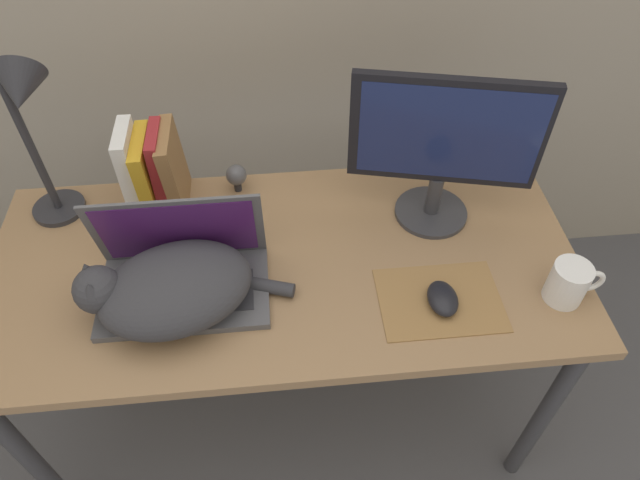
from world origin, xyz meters
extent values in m
cube|color=#93704C|center=(0.00, 0.32, 0.72)|extent=(1.40, 0.64, 0.03)
cylinder|color=#38383D|center=(-0.65, 0.05, 0.35)|extent=(0.04, 0.04, 0.70)
cylinder|color=#38383D|center=(0.65, 0.05, 0.35)|extent=(0.04, 0.04, 0.70)
cylinder|color=#38383D|center=(-0.65, 0.59, 0.35)|extent=(0.04, 0.04, 0.70)
cylinder|color=#38383D|center=(0.65, 0.59, 0.35)|extent=(0.04, 0.04, 0.70)
cube|color=#4C4C51|center=(-0.23, 0.24, 0.74)|extent=(0.38, 0.22, 0.02)
cube|color=#28282D|center=(-0.23, 0.23, 0.75)|extent=(0.31, 0.11, 0.00)
cube|color=#4C4C51|center=(-0.23, 0.33, 0.86)|extent=(0.38, 0.05, 0.22)
cube|color=#421956|center=(-0.23, 0.32, 0.86)|extent=(0.34, 0.04, 0.19)
ellipsoid|color=#333338|center=(-0.23, 0.21, 0.80)|extent=(0.39, 0.32, 0.14)
sphere|color=#333338|center=(-0.39, 0.20, 0.83)|extent=(0.10, 0.10, 0.10)
cone|color=#333338|center=(-0.40, 0.22, 0.87)|extent=(0.04, 0.04, 0.03)
cone|color=#333338|center=(-0.39, 0.17, 0.87)|extent=(0.04, 0.04, 0.03)
cylinder|color=#333338|center=(-0.05, 0.24, 0.75)|extent=(0.14, 0.07, 0.03)
cylinder|color=#333338|center=(0.38, 0.45, 0.74)|extent=(0.18, 0.18, 0.01)
cylinder|color=#333338|center=(0.38, 0.45, 0.80)|extent=(0.04, 0.04, 0.11)
cube|color=black|center=(0.38, 0.45, 0.99)|extent=(0.43, 0.12, 0.27)
cube|color=navy|center=(0.39, 0.43, 0.99)|extent=(0.39, 0.09, 0.24)
cube|color=olive|center=(0.34, 0.17, 0.73)|extent=(0.27, 0.20, 0.00)
ellipsoid|color=black|center=(0.34, 0.16, 0.75)|extent=(0.07, 0.10, 0.04)
cube|color=white|center=(-0.36, 0.56, 0.85)|extent=(0.04, 0.14, 0.23)
cube|color=gold|center=(-0.32, 0.56, 0.83)|extent=(0.04, 0.16, 0.20)
cube|color=maroon|center=(-0.29, 0.56, 0.84)|extent=(0.03, 0.13, 0.22)
cube|color=olive|center=(-0.26, 0.56, 0.84)|extent=(0.04, 0.16, 0.22)
cylinder|color=#28282D|center=(-0.57, 0.55, 0.74)|extent=(0.13, 0.13, 0.01)
cylinder|color=#28282D|center=(-0.57, 0.55, 0.93)|extent=(0.02, 0.02, 0.37)
cone|color=#28282D|center=(-0.52, 0.51, 1.11)|extent=(0.11, 0.13, 0.14)
cylinder|color=#232328|center=(-0.11, 0.59, 0.74)|extent=(0.02, 0.02, 0.02)
sphere|color=#4C4C51|center=(-0.11, 0.59, 0.78)|extent=(0.05, 0.05, 0.05)
cylinder|color=white|center=(0.62, 0.16, 0.78)|extent=(0.09, 0.09, 0.10)
torus|color=white|center=(0.67, 0.16, 0.78)|extent=(0.06, 0.01, 0.06)
camera|label=1|loc=(0.00, -0.56, 1.76)|focal=32.00mm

